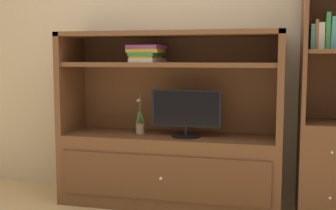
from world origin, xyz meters
The scene contains 7 objects.
painted_rear_wall centered at (0.00, 0.75, 1.40)m, with size 6.00×0.10×2.80m, color tan.
media_console centered at (0.00, 0.41, 0.45)m, with size 1.77×0.54×1.40m.
tv_monitor centered at (0.15, 0.35, 0.77)m, with size 0.56×0.23×0.37m.
potted_plant centered at (-0.25, 0.40, 0.64)m, with size 0.07×0.07×0.32m.
magazine_stack centered at (-0.19, 0.40, 1.23)m, with size 0.29×0.34×0.14m.
bookshelf_tall centered at (1.22, 0.41, 0.62)m, with size 0.43×0.47×1.88m.
upright_book_row centered at (1.16, 0.40, 1.37)m, with size 0.18×0.16×0.26m.
Camera 1 is at (0.83, -3.00, 1.21)m, focal length 46.74 mm.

